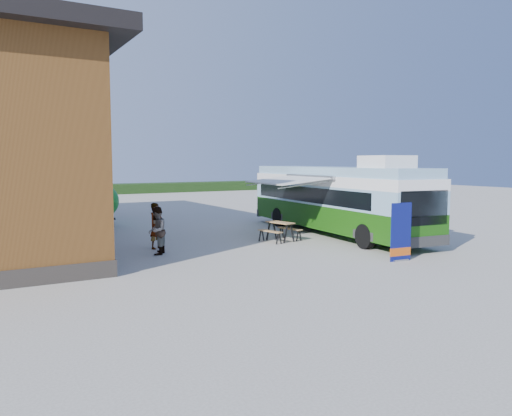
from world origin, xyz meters
TOP-DOWN VIEW (x-y plane):
  - ground at (0.00, 0.00)m, footprint 100.00×100.00m
  - hedge at (8.00, 38.00)m, footprint 40.00×3.00m
  - bus at (4.53, 3.62)m, footprint 3.55×11.91m
  - awning at (2.27, 3.94)m, footprint 2.80×4.13m
  - banner at (2.50, -2.48)m, footprint 0.86×0.23m
  - picnic_table at (1.24, 3.13)m, footprint 1.66×1.54m
  - person_a at (-3.91, 3.97)m, footprint 0.78×0.71m
  - person_b at (-4.30, 2.78)m, footprint 1.01×1.07m
  - slurry_tanker at (-4.85, 13.62)m, footprint 3.00×5.76m

SIDE VIEW (x-z plane):
  - ground at x=0.00m, z-range 0.00..0.00m
  - hedge at x=8.00m, z-range 0.00..1.00m
  - picnic_table at x=1.24m, z-range 0.20..1.02m
  - banner at x=2.50m, z-range -0.18..1.81m
  - person_b at x=-4.30m, z-range 0.00..1.74m
  - person_a at x=-3.91m, z-range 0.00..1.79m
  - slurry_tanker at x=-4.85m, z-range 0.17..2.38m
  - bus at x=4.53m, z-range -0.08..3.53m
  - awning at x=2.27m, z-range 2.38..2.88m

